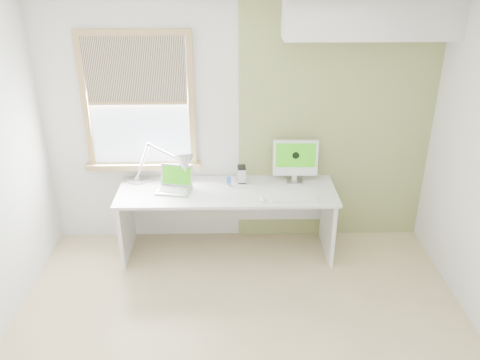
{
  "coord_description": "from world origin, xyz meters",
  "views": [
    {
      "loc": [
        -0.08,
        -3.13,
        2.98
      ],
      "look_at": [
        0.0,
        1.05,
        1.0
      ],
      "focal_mm": 37.45,
      "sensor_mm": 36.0,
      "label": 1
    }
  ],
  "objects_px": {
    "imac": "(295,159)",
    "external_drive": "(242,174)",
    "laptop": "(175,184)",
    "desk": "(227,204)",
    "desk_lamp": "(175,165)"
  },
  "relations": [
    {
      "from": "external_drive",
      "to": "imac",
      "type": "height_order",
      "value": "imac"
    },
    {
      "from": "desk_lamp",
      "to": "imac",
      "type": "height_order",
      "value": "imac"
    },
    {
      "from": "desk_lamp",
      "to": "laptop",
      "type": "relative_size",
      "value": 1.99
    },
    {
      "from": "imac",
      "to": "desk_lamp",
      "type": "bearing_deg",
      "value": -175.27
    },
    {
      "from": "imac",
      "to": "laptop",
      "type": "bearing_deg",
      "value": -171.98
    },
    {
      "from": "desk_lamp",
      "to": "external_drive",
      "type": "bearing_deg",
      "value": 8.07
    },
    {
      "from": "laptop",
      "to": "imac",
      "type": "xyz_separation_m",
      "value": [
        1.23,
        0.17,
        0.19
      ]
    },
    {
      "from": "desk",
      "to": "imac",
      "type": "bearing_deg",
      "value": 11.79
    },
    {
      "from": "laptop",
      "to": "imac",
      "type": "height_order",
      "value": "imac"
    },
    {
      "from": "desk",
      "to": "imac",
      "type": "height_order",
      "value": "imac"
    },
    {
      "from": "imac",
      "to": "external_drive",
      "type": "bearing_deg",
      "value": -179.35
    },
    {
      "from": "external_drive",
      "to": "laptop",
      "type": "bearing_deg",
      "value": -166.11
    },
    {
      "from": "laptop",
      "to": "imac",
      "type": "relative_size",
      "value": 0.83
    },
    {
      "from": "external_drive",
      "to": "imac",
      "type": "bearing_deg",
      "value": 0.65
    },
    {
      "from": "external_drive",
      "to": "imac",
      "type": "distance_m",
      "value": 0.58
    }
  ]
}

